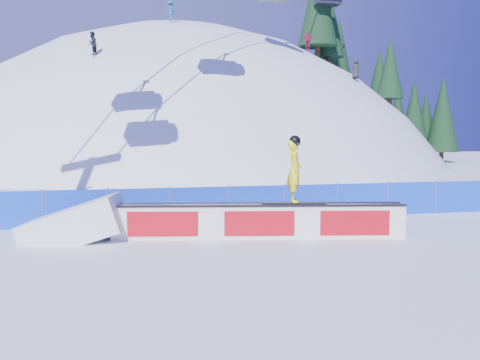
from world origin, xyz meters
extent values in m
plane|color=silver|center=(0.00, 0.00, 0.00)|extent=(160.00, 160.00, 0.00)
sphere|color=white|center=(0.00, 42.00, -18.00)|extent=(64.00, 64.00, 64.00)
cylinder|color=#332214|center=(14.39, 40.50, 11.14)|extent=(0.50, 0.50, 1.40)
cone|color=black|center=(14.39, 40.50, 15.68)|extent=(3.46, 3.46, 7.87)
cylinder|color=#332214|center=(14.39, 36.83, 10.71)|extent=(0.50, 0.50, 1.40)
cone|color=black|center=(14.39, 36.83, 15.69)|extent=(3.86, 3.86, 8.76)
cylinder|color=#332214|center=(18.88, 45.21, 8.24)|extent=(0.50, 0.50, 1.40)
cone|color=black|center=(18.88, 45.21, 13.04)|extent=(3.70, 3.70, 8.40)
cylinder|color=#332214|center=(17.63, 41.11, 9.29)|extent=(0.50, 0.50, 1.40)
cone|color=black|center=(17.63, 41.11, 14.06)|extent=(3.67, 3.67, 8.34)
cylinder|color=#332214|center=(20.09, 39.23, 7.35)|extent=(0.50, 0.50, 1.40)
cone|color=black|center=(20.09, 39.23, 12.78)|extent=(4.25, 4.25, 9.65)
cylinder|color=#332214|center=(22.96, 42.52, 4.88)|extent=(0.50, 0.50, 1.40)
cone|color=black|center=(22.96, 42.52, 9.69)|extent=(3.70, 3.70, 8.42)
cylinder|color=#332214|center=(24.86, 40.11, 2.66)|extent=(0.50, 0.50, 1.40)
cone|color=black|center=(24.86, 40.11, 7.50)|extent=(3.73, 3.73, 8.47)
cylinder|color=#332214|center=(25.35, 44.47, 1.97)|extent=(0.50, 0.50, 1.40)
cone|color=black|center=(25.35, 44.47, 6.62)|extent=(3.56, 3.56, 8.10)
cylinder|color=#332214|center=(26.74, 38.41, 0.60)|extent=(0.50, 0.50, 1.40)
cone|color=black|center=(26.74, 38.41, 5.08)|extent=(3.42, 3.42, 7.77)
cylinder|color=#332214|center=(28.90, 41.43, 0.60)|extent=(0.50, 0.50, 1.40)
cone|color=black|center=(28.90, 41.43, 5.86)|extent=(4.10, 4.10, 9.32)
cube|color=blue|center=(0.00, 4.50, 0.60)|extent=(22.00, 0.03, 1.20)
cylinder|color=#46557E|center=(-9.00, 4.50, 0.65)|extent=(0.05, 0.05, 1.30)
cylinder|color=#46557E|center=(-7.00, 4.50, 0.65)|extent=(0.05, 0.05, 1.30)
cylinder|color=#46557E|center=(-5.00, 4.50, 0.65)|extent=(0.05, 0.05, 1.30)
cylinder|color=#46557E|center=(-3.00, 4.50, 0.65)|extent=(0.05, 0.05, 1.30)
cylinder|color=#46557E|center=(-1.00, 4.50, 0.65)|extent=(0.05, 0.05, 1.30)
cylinder|color=#46557E|center=(1.00, 4.50, 0.65)|extent=(0.05, 0.05, 1.30)
cylinder|color=#46557E|center=(3.00, 4.50, 0.65)|extent=(0.05, 0.05, 1.30)
cylinder|color=#46557E|center=(5.00, 4.50, 0.65)|extent=(0.05, 0.05, 1.30)
cube|color=white|center=(-2.85, 1.30, 0.47)|extent=(8.21, 2.20, 0.93)
cube|color=gray|center=(-2.85, 1.30, 0.95)|extent=(8.14, 2.21, 0.04)
cube|color=black|center=(-2.91, 1.03, 0.96)|extent=(8.11, 1.73, 0.06)
cube|color=black|center=(-2.79, 1.56, 0.96)|extent=(8.11, 1.73, 0.06)
cube|color=red|center=(-2.91, 1.03, 0.47)|extent=(7.70, 1.63, 0.70)
cube|color=red|center=(-2.80, 1.56, 0.47)|extent=(7.70, 1.63, 0.70)
cube|color=black|center=(-1.86, 1.09, 1.01)|extent=(1.88, 0.71, 0.04)
imported|color=#F3FC1C|center=(-1.86, 1.09, 1.92)|extent=(0.59, 0.74, 1.79)
sphere|color=black|center=(-1.86, 1.09, 2.76)|extent=(0.33, 0.33, 0.33)
imported|color=black|center=(-7.93, 26.00, 9.38)|extent=(0.91, 0.99, 1.65)
imported|color=#A21740|center=(10.46, 32.32, 11.48)|extent=(1.04, 0.64, 1.65)
imported|color=#1A69A1|center=(-1.59, 33.62, 13.67)|extent=(1.23, 1.11, 1.65)
imported|color=black|center=(13.22, 28.35, 8.57)|extent=(0.71, 0.91, 1.65)
camera|label=1|loc=(-6.96, -13.17, 2.87)|focal=40.00mm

